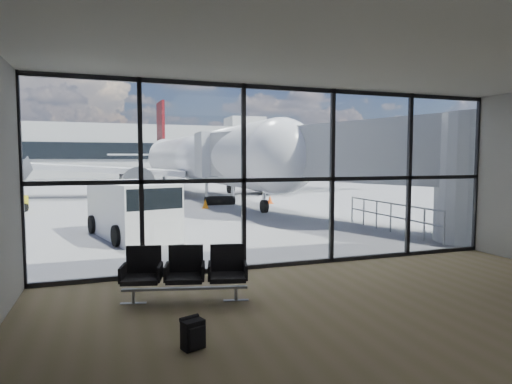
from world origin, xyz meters
TOP-DOWN VIEW (x-y plane):
  - ground at (0.00, 40.00)m, footprint 220.00×220.00m
  - lounge_shell at (0.00, -4.80)m, footprint 12.02×8.01m
  - glass_curtain_wall at (0.00, 0.00)m, footprint 12.10×0.12m
  - jet_bridge at (4.90, 7.07)m, footprint 8.00×16.50m
  - apron_railing at (5.60, 3.50)m, footprint 0.06×5.46m
  - far_terminal at (-0.59, 61.97)m, footprint 80.00×12.20m
  - tree_4 at (-21.00, 72.00)m, footprint 5.61×5.61m
  - tree_5 at (-15.00, 72.00)m, footprint 6.27×6.27m
  - seating_row at (-2.93, -1.82)m, footprint 2.36×1.16m
  - backpack at (-3.18, -3.99)m, footprint 0.36×0.36m
  - airliner at (2.20, 24.25)m, footprint 30.94×35.88m
  - service_van at (-3.54, 5.54)m, footprint 3.08×4.77m
  - belt_loader at (-3.00, 21.50)m, footprint 1.72×4.07m
  - traffic_cone_a at (-3.04, 14.20)m, footprint 0.38×0.38m
  - traffic_cone_b at (0.68, 13.42)m, footprint 0.37×0.37m
  - traffic_cone_c at (5.00, 14.69)m, footprint 0.36×0.36m

SIDE VIEW (x-z plane):
  - ground at x=0.00m, z-range 0.00..0.00m
  - backpack at x=-3.18m, z-range -0.01..0.46m
  - traffic_cone_c at x=5.00m, z-range -0.01..0.50m
  - traffic_cone_b at x=0.68m, z-range -0.01..0.51m
  - traffic_cone_a at x=-3.04m, z-range -0.01..0.53m
  - seating_row at x=-2.93m, z-range 0.06..1.10m
  - belt_loader at x=-3.00m, z-range -0.30..1.55m
  - apron_railing at x=5.60m, z-range 0.16..1.27m
  - service_van at x=-3.54m, z-range 0.03..1.94m
  - glass_curtain_wall at x=0.00m, z-range 0.00..4.50m
  - lounge_shell at x=0.00m, z-range 0.40..4.91m
  - jet_bridge at x=4.90m, z-range 0.59..4.92m
  - airliner at x=2.20m, z-range -1.80..7.44m
  - far_terminal at x=-0.59m, z-range -1.29..9.71m
  - tree_4 at x=-21.00m, z-range 1.22..9.29m
  - tree_5 at x=-15.00m, z-range 1.36..10.39m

